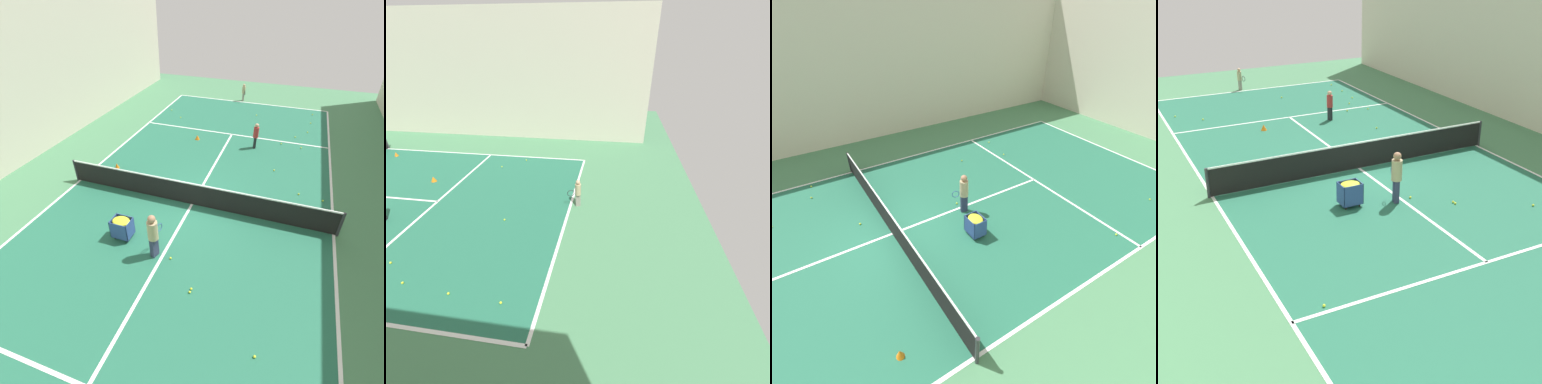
# 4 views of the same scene
# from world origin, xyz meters

# --- Properties ---
(ground_plane) EXTENTS (35.53, 35.53, 0.00)m
(ground_plane) POSITION_xyz_m (0.00, 0.00, 0.00)
(ground_plane) COLOR #477F56
(court_playing_area) EXTENTS (10.35, 24.85, 0.00)m
(court_playing_area) POSITION_xyz_m (0.00, 0.00, 0.00)
(court_playing_area) COLOR #23664C
(court_playing_area) RESTS_ON ground
(line_baseline_far) EXTENTS (10.35, 0.10, 0.00)m
(line_baseline_far) POSITION_xyz_m (0.00, 12.42, 0.01)
(line_baseline_far) COLOR white
(line_baseline_far) RESTS_ON ground
(line_sideline_left) EXTENTS (0.10, 24.85, 0.00)m
(line_sideline_left) POSITION_xyz_m (-5.18, 0.00, 0.01)
(line_sideline_left) COLOR white
(line_sideline_left) RESTS_ON ground
(line_sideline_right) EXTENTS (0.10, 24.85, 0.00)m
(line_sideline_right) POSITION_xyz_m (5.18, 0.00, 0.01)
(line_sideline_right) COLOR white
(line_sideline_right) RESTS_ON ground
(line_service_far) EXTENTS (10.35, 0.10, 0.00)m
(line_service_far) POSITION_xyz_m (0.00, 6.83, 0.01)
(line_service_far) COLOR white
(line_service_far) RESTS_ON ground
(line_centre_service) EXTENTS (0.10, 13.66, 0.00)m
(line_centre_service) POSITION_xyz_m (0.00, 0.00, 0.01)
(line_centre_service) COLOR white
(line_centre_service) RESTS_ON ground
(hall_enclosure_left) EXTENTS (0.15, 31.83, 7.60)m
(hall_enclosure_left) POSITION_xyz_m (-8.60, 0.00, 3.80)
(hall_enclosure_left) COLOR beige
(hall_enclosure_left) RESTS_ON ground
(tennis_net) EXTENTS (10.65, 0.10, 0.99)m
(tennis_net) POSITION_xyz_m (0.00, 0.00, 0.51)
(tennis_net) COLOR #2D2D33
(tennis_net) RESTS_ON ground
(coach_at_net) EXTENTS (0.40, 0.68, 1.62)m
(coach_at_net) POSITION_xyz_m (0.24, 2.87, 0.93)
(coach_at_net) COLOR #2D3351
(coach_at_net) RESTS_ON ground
(ball_cart) EXTENTS (0.65, 0.52, 0.77)m
(ball_cart) POSITION_xyz_m (1.61, 2.47, 0.55)
(ball_cart) COLOR #2D478C
(ball_cart) RESTS_ON ground
(training_cone_1) EXTENTS (0.21, 0.21, 0.24)m
(training_cone_1) POSITION_xyz_m (4.20, -1.45, 0.12)
(training_cone_1) COLOR orange
(training_cone_1) RESTS_ON ground
(tennis_ball_0) EXTENTS (0.07, 0.07, 0.07)m
(tennis_ball_0) POSITION_xyz_m (-3.30, 5.00, 0.04)
(tennis_ball_0) COLOR yellow
(tennis_ball_0) RESTS_ON ground
(tennis_ball_2) EXTENTS (0.07, 0.07, 0.07)m
(tennis_ball_2) POSITION_xyz_m (-1.28, 3.73, 0.04)
(tennis_ball_2) COLOR yellow
(tennis_ball_2) RESTS_ON ground
(tennis_ball_3) EXTENTS (0.07, 0.07, 0.07)m
(tennis_ball_3) POSITION_xyz_m (-1.12, -0.82, 0.04)
(tennis_ball_3) COLOR yellow
(tennis_ball_3) RESTS_ON ground
(tennis_ball_4) EXTENTS (0.07, 0.07, 0.07)m
(tennis_ball_4) POSITION_xyz_m (-4.83, -1.88, 0.04)
(tennis_ball_4) COLOR yellow
(tennis_ball_4) RESTS_ON ground
(tennis_ball_5) EXTENTS (0.07, 0.07, 0.07)m
(tennis_ball_5) POSITION_xyz_m (-1.28, 3.84, 0.04)
(tennis_ball_5) COLOR yellow
(tennis_ball_5) RESTS_ON ground
(tennis_ball_7) EXTENTS (0.07, 0.07, 0.07)m
(tennis_ball_7) POSITION_xyz_m (4.35, 6.64, 0.04)
(tennis_ball_7) COLOR yellow
(tennis_ball_7) RESTS_ON ground
(tennis_ball_9) EXTENTS (0.07, 0.07, 0.07)m
(tennis_ball_9) POSITION_xyz_m (-0.29, 2.87, 0.04)
(tennis_ball_9) COLOR yellow
(tennis_ball_9) RESTS_ON ground
(tennis_ball_10) EXTENTS (0.07, 0.07, 0.07)m
(tennis_ball_10) POSITION_xyz_m (-4.32, 7.49, 0.04)
(tennis_ball_10) COLOR yellow
(tennis_ball_10) RESTS_ON ground
(tennis_ball_11) EXTENTS (0.07, 0.07, 0.07)m
(tennis_ball_11) POSITION_xyz_m (-2.68, 7.23, 0.04)
(tennis_ball_11) COLOR yellow
(tennis_ball_11) RESTS_ON ground
(tennis_ball_16) EXTENTS (0.07, 0.07, 0.07)m
(tennis_ball_16) POSITION_xyz_m (-3.90, -2.03, 0.04)
(tennis_ball_16) COLOR yellow
(tennis_ball_16) RESTS_ON ground
(tennis_ball_17) EXTENTS (0.07, 0.07, 0.07)m
(tennis_ball_17) POSITION_xyz_m (3.79, 9.74, 0.04)
(tennis_ball_17) COLOR yellow
(tennis_ball_17) RESTS_ON ground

